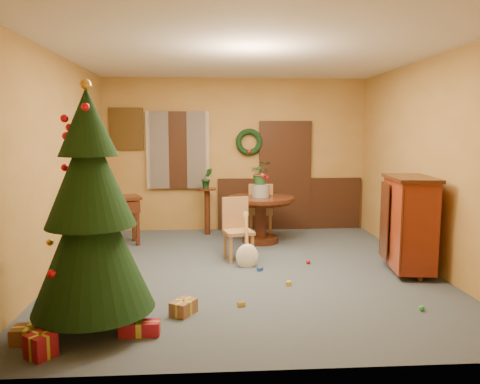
{
  "coord_description": "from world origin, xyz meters",
  "views": [
    {
      "loc": [
        -0.52,
        -6.23,
        1.88
      ],
      "look_at": [
        -0.08,
        0.4,
        1.03
      ],
      "focal_mm": 35.0,
      "sensor_mm": 36.0,
      "label": 1
    }
  ],
  "objects": [
    {
      "name": "room_envelope",
      "position": [
        0.21,
        2.7,
        1.12
      ],
      "size": [
        5.5,
        5.5,
        5.5
      ],
      "color": "#343C4C",
      "rests_on": "ground"
    },
    {
      "name": "dining_table",
      "position": [
        0.36,
        1.62,
        0.55
      ],
      "size": [
        1.15,
        1.15,
        0.79
      ],
      "color": "black",
      "rests_on": "floor"
    },
    {
      "name": "urn",
      "position": [
        0.36,
        1.62,
        0.9
      ],
      "size": [
        0.29,
        0.29,
        0.21
      ],
      "primitive_type": "cylinder",
      "color": "slate",
      "rests_on": "dining_table"
    },
    {
      "name": "centerpiece_plant",
      "position": [
        0.36,
        1.62,
        1.2
      ],
      "size": [
        0.35,
        0.31,
        0.39
      ],
      "primitive_type": "imported",
      "color": "#1E4C23",
      "rests_on": "urn"
    },
    {
      "name": "chair_near",
      "position": [
        -0.11,
        0.56,
        0.5
      ],
      "size": [
        0.48,
        0.48,
        0.92
      ],
      "color": "#94623B",
      "rests_on": "floor"
    },
    {
      "name": "chair_far",
      "position": [
        0.4,
        1.96,
        0.53
      ],
      "size": [
        0.47,
        0.47,
        0.99
      ],
      "color": "#94623B",
      "rests_on": "floor"
    },
    {
      "name": "guitar",
      "position": [
        0.01,
        0.13,
        0.37
      ],
      "size": [
        0.37,
        0.52,
        0.73
      ],
      "primitive_type": null,
      "rotation": [
        -0.49,
        0.0,
        -0.12
      ],
      "color": "white",
      "rests_on": "floor"
    },
    {
      "name": "plant_stand",
      "position": [
        -0.56,
        2.31,
        0.54
      ],
      "size": [
        0.34,
        0.34,
        0.86
      ],
      "color": "black",
      "rests_on": "floor"
    },
    {
      "name": "stand_plant",
      "position": [
        -0.56,
        2.31,
        1.05
      ],
      "size": [
        0.24,
        0.22,
        0.37
      ],
      "primitive_type": "imported",
      "rotation": [
        0.0,
        0.0,
        0.3
      ],
      "color": "#19471E",
      "rests_on": "plant_stand"
    },
    {
      "name": "christmas_tree",
      "position": [
        -1.62,
        -1.86,
        1.12
      ],
      "size": [
        1.14,
        1.14,
        2.36
      ],
      "color": "#382111",
      "rests_on": "floor"
    },
    {
      "name": "writing_desk",
      "position": [
        -2.14,
        1.54,
        0.62
      ],
      "size": [
        1.03,
        0.76,
        0.82
      ],
      "color": "black",
      "rests_on": "floor"
    },
    {
      "name": "sideboard",
      "position": [
        2.15,
        -0.25,
        0.7
      ],
      "size": [
        0.67,
        1.08,
        1.3
      ],
      "color": "#531809",
      "rests_on": "floor"
    },
    {
      "name": "gift_a",
      "position": [
        -2.15,
        -2.11,
        0.07
      ],
      "size": [
        0.29,
        0.22,
        0.15
      ],
      "color": "brown",
      "rests_on": "floor"
    },
    {
      "name": "gift_b",
      "position": [
        -1.94,
        -2.4,
        0.1
      ],
      "size": [
        0.28,
        0.28,
        0.21
      ],
      "color": "maroon",
      "rests_on": "floor"
    },
    {
      "name": "gift_c",
      "position": [
        -0.79,
        -1.53,
        0.07
      ],
      "size": [
        0.3,
        0.33,
        0.15
      ],
      "color": "brown",
      "rests_on": "floor"
    },
    {
      "name": "gift_d",
      "position": [
        -1.18,
        -2.02,
        0.07
      ],
      "size": [
        0.38,
        0.16,
        0.13
      ],
      "color": "maroon",
      "rests_on": "floor"
    },
    {
      "name": "toy_a",
      "position": [
        0.17,
        -0.07,
        0.03
      ],
      "size": [
        0.09,
        0.09,
        0.05
      ],
      "primitive_type": "cube",
      "rotation": [
        0.0,
        0.0,
        0.82
      ],
      "color": "#244B9E",
      "rests_on": "floor"
    },
    {
      "name": "toy_b",
      "position": [
        1.72,
        -1.62,
        0.03
      ],
      "size": [
        0.06,
        0.06,
        0.06
      ],
      "primitive_type": "sphere",
      "color": "green",
      "rests_on": "floor"
    },
    {
      "name": "toy_c",
      "position": [
        0.46,
        -0.69,
        0.03
      ],
      "size": [
        0.08,
        0.09,
        0.05
      ],
      "primitive_type": "cube",
      "rotation": [
        0.0,
        0.0,
        1.18
      ],
      "color": "gold",
      "rests_on": "floor"
    },
    {
      "name": "toy_d",
      "position": [
        0.9,
        0.23,
        0.03
      ],
      "size": [
        0.06,
        0.06,
        0.06
      ],
      "primitive_type": "sphere",
      "color": "red",
      "rests_on": "floor"
    },
    {
      "name": "toy_e",
      "position": [
        -0.18,
        -1.36,
        0.03
      ],
      "size": [
        0.09,
        0.07,
        0.05
      ],
      "primitive_type": "cube",
      "rotation": [
        0.0,
        0.0,
        0.34
      ],
      "color": "gold",
      "rests_on": "floor"
    }
  ]
}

